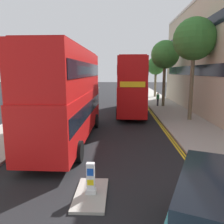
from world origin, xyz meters
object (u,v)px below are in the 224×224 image
(pedestrian_far, at_px, (158,99))
(keep_left_bollard, at_px, (91,179))
(double_decker_bus_oncoming, at_px, (132,84))
(double_decker_bus_away, at_px, (68,93))

(pedestrian_far, bearing_deg, keep_left_bollard, -105.51)
(double_decker_bus_oncoming, distance_m, pedestrian_far, 5.81)
(double_decker_bus_away, height_order, pedestrian_far, double_decker_bus_away)
(keep_left_bollard, xyz_separation_m, pedestrian_far, (5.62, 20.24, 0.38))
(double_decker_bus_away, height_order, double_decker_bus_oncoming, same)
(double_decker_bus_away, bearing_deg, double_decker_bus_oncoming, 65.64)
(double_decker_bus_away, bearing_deg, keep_left_bollard, -71.25)
(keep_left_bollard, relative_size, pedestrian_far, 0.69)
(keep_left_bollard, height_order, pedestrian_far, pedestrian_far)
(keep_left_bollard, bearing_deg, double_decker_bus_away, 108.75)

